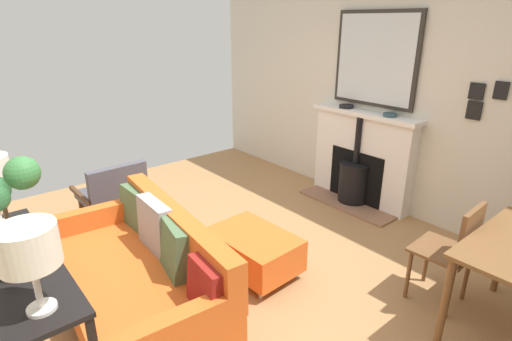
# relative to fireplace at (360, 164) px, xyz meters

# --- Properties ---
(ground_plane) EXTENTS (4.86, 5.80, 0.01)m
(ground_plane) POSITION_rel_fireplace_xyz_m (2.24, 0.17, -0.49)
(ground_plane) COLOR #A87A4C
(wall_left) EXTENTS (0.12, 5.80, 2.78)m
(wall_left) POSITION_rel_fireplace_xyz_m (-0.19, 0.17, 0.90)
(wall_left) COLOR beige
(wall_left) RESTS_ON ground
(fireplace) EXTENTS (0.51, 1.37, 1.12)m
(fireplace) POSITION_rel_fireplace_xyz_m (0.00, 0.00, 0.00)
(fireplace) COLOR #93664C
(fireplace) RESTS_ON ground
(mirror_over_mantel) EXTENTS (0.04, 1.04, 1.03)m
(mirror_over_mantel) POSITION_rel_fireplace_xyz_m (-0.10, -0.00, 1.21)
(mirror_over_mantel) COLOR #2D2823
(mantel_bowl_near) EXTENTS (0.17, 0.17, 0.04)m
(mantel_bowl_near) POSITION_rel_fireplace_xyz_m (-0.01, -0.27, 0.66)
(mantel_bowl_near) COLOR black
(mantel_bowl_near) RESTS_ON fireplace
(mantel_bowl_far) EXTENTS (0.15, 0.15, 0.04)m
(mantel_bowl_far) POSITION_rel_fireplace_xyz_m (-0.01, 0.32, 0.66)
(mantel_bowl_far) COLOR #334C56
(mantel_bowl_far) RESTS_ON fireplace
(sofa) EXTENTS (1.03, 1.84, 0.81)m
(sofa) POSITION_rel_fireplace_xyz_m (2.90, 0.20, -0.14)
(sofa) COLOR #B2B2B7
(sofa) RESTS_ON ground
(ottoman) EXTENTS (0.56, 0.80, 0.38)m
(ottoman) POSITION_rel_fireplace_xyz_m (1.93, 0.34, -0.26)
(ottoman) COLOR #B2B2B7
(ottoman) RESTS_ON ground
(armchair_accent) EXTENTS (0.69, 0.59, 0.75)m
(armchair_accent) POSITION_rel_fireplace_xyz_m (2.54, -1.25, -0.07)
(armchair_accent) COLOR #4C3321
(armchair_accent) RESTS_ON ground
(console_table) EXTENTS (0.39, 1.50, 0.77)m
(console_table) POSITION_rel_fireplace_xyz_m (3.63, 0.20, 0.18)
(console_table) COLOR black
(console_table) RESTS_ON ground
(table_lamp_far_end) EXTENTS (0.28, 0.28, 0.46)m
(table_lamp_far_end) POSITION_rel_fireplace_xyz_m (3.63, 0.76, 0.63)
(table_lamp_far_end) COLOR white
(table_lamp_far_end) RESTS_ON console_table
(potted_plant) EXTENTS (0.45, 0.45, 0.70)m
(potted_plant) POSITION_rel_fireplace_xyz_m (3.66, 0.38, 0.70)
(potted_plant) COLOR #4C4C51
(potted_plant) RESTS_ON console_table
(book_stack) EXTENTS (0.23, 0.20, 0.07)m
(book_stack) POSITION_rel_fireplace_xyz_m (3.63, -0.05, 0.31)
(book_stack) COLOR #4C7056
(book_stack) RESTS_ON console_table
(dining_chair_near_fireplace) EXTENTS (0.42, 0.42, 0.86)m
(dining_chair_near_fireplace) POSITION_rel_fireplace_xyz_m (1.05, 1.63, 0.02)
(dining_chair_near_fireplace) COLOR brown
(dining_chair_near_fireplace) RESTS_ON ground
(photo_gallery_row) EXTENTS (0.02, 0.33, 0.38)m
(photo_gallery_row) POSITION_rel_fireplace_xyz_m (-0.11, 1.18, 0.94)
(photo_gallery_row) COLOR black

